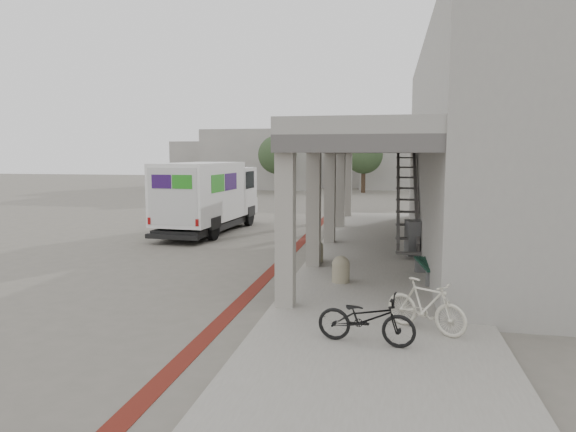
% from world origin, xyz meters
% --- Properties ---
extents(ground, '(120.00, 120.00, 0.00)m').
position_xyz_m(ground, '(0.00, 0.00, 0.00)').
color(ground, '#656157').
rests_on(ground, ground).
extents(bike_lane_stripe, '(0.35, 40.00, 0.01)m').
position_xyz_m(bike_lane_stripe, '(1.00, 2.00, 0.01)').
color(bike_lane_stripe, maroon).
rests_on(bike_lane_stripe, ground).
extents(sidewalk, '(4.40, 28.00, 0.12)m').
position_xyz_m(sidewalk, '(4.00, 0.00, 0.06)').
color(sidewalk, gray).
rests_on(sidewalk, ground).
extents(transit_building, '(7.60, 17.00, 7.00)m').
position_xyz_m(transit_building, '(6.83, 4.50, 3.40)').
color(transit_building, gray).
rests_on(transit_building, ground).
extents(distant_backdrop, '(28.00, 10.00, 6.50)m').
position_xyz_m(distant_backdrop, '(-2.84, 35.89, 2.70)').
color(distant_backdrop, gray).
rests_on(distant_backdrop, ground).
extents(tree_left, '(3.20, 3.20, 4.80)m').
position_xyz_m(tree_left, '(-5.00, 28.00, 3.18)').
color(tree_left, '#38281C').
rests_on(tree_left, ground).
extents(tree_mid, '(3.20, 3.20, 4.80)m').
position_xyz_m(tree_mid, '(2.00, 30.00, 3.18)').
color(tree_mid, '#38281C').
rests_on(tree_mid, ground).
extents(tree_right, '(3.20, 3.20, 4.80)m').
position_xyz_m(tree_right, '(10.00, 29.00, 3.18)').
color(tree_right, '#38281C').
rests_on(tree_right, ground).
extents(fedex_truck, '(2.57, 7.01, 2.94)m').
position_xyz_m(fedex_truck, '(-3.24, 6.55, 1.56)').
color(fedex_truck, black).
rests_on(fedex_truck, ground).
extents(bench, '(0.61, 1.78, 0.41)m').
position_xyz_m(bench, '(5.20, -0.52, 0.41)').
color(bench, slate).
rests_on(bench, sidewalk).
extents(bollard_near, '(0.44, 0.44, 0.66)m').
position_xyz_m(bollard_near, '(3.06, -1.27, 0.45)').
color(bollard_near, gray).
rests_on(bollard_near, sidewalk).
extents(bollard_far, '(0.44, 0.44, 0.66)m').
position_xyz_m(bollard_far, '(2.10, 1.02, 0.45)').
color(bollard_far, gray).
rests_on(bollard_far, sidewalk).
extents(utility_cabinet, '(0.60, 0.73, 1.09)m').
position_xyz_m(utility_cabinet, '(5.00, 2.66, 0.67)').
color(utility_cabinet, slate).
rests_on(utility_cabinet, sidewalk).
extents(bicycle_black, '(1.73, 0.82, 0.87)m').
position_xyz_m(bicycle_black, '(3.87, -5.37, 0.56)').
color(bicycle_black, black).
rests_on(bicycle_black, sidewalk).
extents(bicycle_cream, '(1.57, 1.24, 0.95)m').
position_xyz_m(bicycle_cream, '(4.89, -4.55, 0.60)').
color(bicycle_cream, beige).
rests_on(bicycle_cream, sidewalk).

